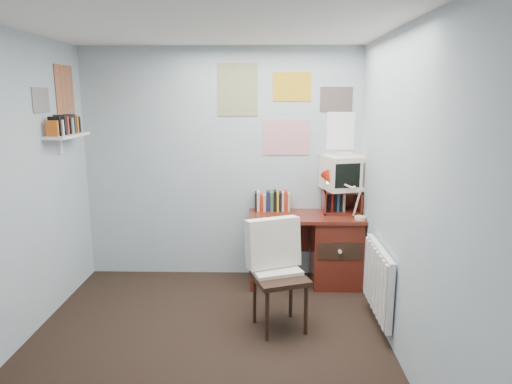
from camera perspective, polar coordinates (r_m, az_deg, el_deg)
ground at (r=3.78m, az=-6.61°, el=-19.89°), size 3.50×3.50×0.00m
back_wall at (r=5.00m, az=-4.27°, el=3.43°), size 3.00×0.02×2.50m
right_wall at (r=3.42m, az=18.61°, el=-1.16°), size 0.02×3.50×2.50m
ceiling at (r=3.25m, az=-7.73°, el=20.90°), size 3.00×3.50×0.02m
desk at (r=4.97m, az=9.26°, el=-6.80°), size 1.20×0.55×0.76m
desk_chair at (r=3.96m, az=3.00°, el=-10.73°), size 0.59×0.58×0.92m
desk_lamp at (r=4.70m, az=13.02°, el=-0.86°), size 0.34×0.31×0.42m
tv_riser at (r=4.96m, az=10.63°, el=-1.11°), size 0.40×0.30×0.25m
crt_tv at (r=4.92m, az=10.95°, el=2.59°), size 0.50×0.48×0.39m
book_row at (r=4.97m, az=3.30°, el=-1.08°), size 0.60×0.14×0.22m
radiator at (r=4.16m, az=15.06°, el=-10.62°), size 0.09×0.80×0.60m
wall_shelf at (r=4.68m, az=-22.55°, el=6.53°), size 0.20×0.62×0.24m
posters_back at (r=4.93m, az=3.88°, el=10.31°), size 1.20×0.01×0.90m
posters_left at (r=4.71m, az=-23.99°, el=11.08°), size 0.01×0.70×0.60m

